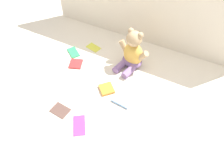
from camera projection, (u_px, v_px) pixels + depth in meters
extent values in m
plane|color=silver|center=(116.00, 74.00, 1.55)|extent=(3.20, 3.20, 0.00)
cube|color=silver|center=(145.00, 2.00, 1.58)|extent=(1.57, 0.03, 0.67)
ellipsoid|color=#E5B24C|center=(133.00, 54.00, 1.55)|extent=(0.17, 0.14, 0.19)
ellipsoid|color=#8C6BA5|center=(132.00, 61.00, 1.59)|extent=(0.18, 0.15, 0.07)
sphere|color=tan|center=(134.00, 39.00, 1.44)|extent=(0.13, 0.13, 0.11)
ellipsoid|color=beige|center=(131.00, 43.00, 1.42)|extent=(0.05, 0.04, 0.03)
sphere|color=tan|center=(131.00, 31.00, 1.43)|extent=(0.05, 0.05, 0.04)
sphere|color=tan|center=(140.00, 35.00, 1.40)|extent=(0.05, 0.05, 0.04)
cylinder|color=tan|center=(124.00, 46.00, 1.55)|extent=(0.10, 0.06, 0.10)
cylinder|color=tan|center=(142.00, 56.00, 1.49)|extent=(0.10, 0.06, 0.10)
cylinder|color=#8C6BA5|center=(119.00, 67.00, 1.56)|extent=(0.07, 0.12, 0.05)
cylinder|color=#8C6BA5|center=(128.00, 72.00, 1.53)|extent=(0.07, 0.12, 0.05)
cube|color=#2FA661|center=(73.00, 52.00, 1.70)|extent=(0.14, 0.12, 0.01)
cube|color=#97398B|center=(79.00, 125.00, 1.27)|extent=(0.13, 0.15, 0.01)
cube|color=orange|center=(107.00, 89.00, 1.44)|extent=(0.13, 0.13, 0.02)
cube|color=brown|center=(60.00, 110.00, 1.34)|extent=(0.12, 0.09, 0.01)
cube|color=red|center=(76.00, 64.00, 1.61)|extent=(0.12, 0.12, 0.01)
cube|color=#D6D73C|center=(93.00, 47.00, 1.74)|extent=(0.13, 0.09, 0.01)
cube|color=#81ADE7|center=(122.00, 101.00, 1.38)|extent=(0.12, 0.08, 0.02)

